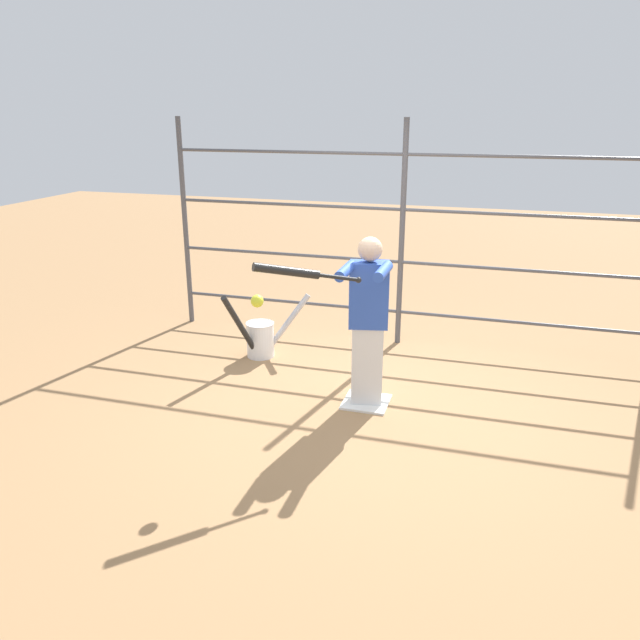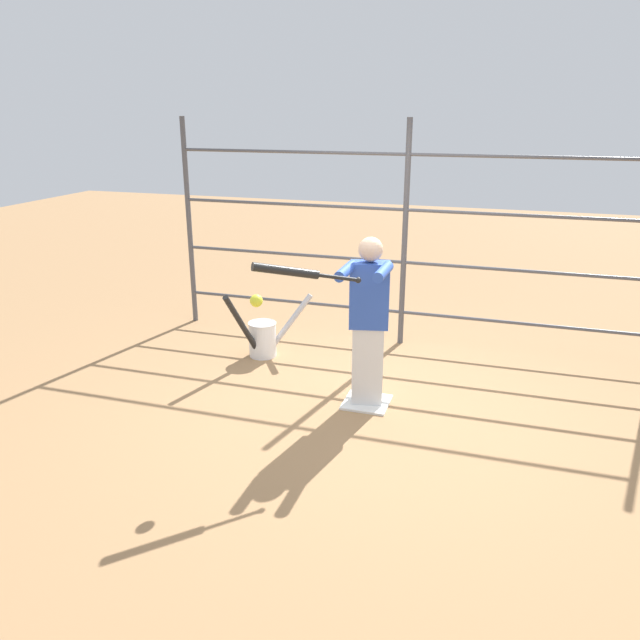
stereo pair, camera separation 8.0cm
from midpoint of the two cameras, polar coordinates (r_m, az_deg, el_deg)
The scene contains 7 objects.
ground_plane at distance 5.65m, azimuth 3.83°, elevation -7.57°, with size 24.00×24.00×0.00m, color #9E754C.
home_plate at distance 5.65m, azimuth 3.83°, elevation -7.48°, with size 0.40×0.40×0.02m.
fence_backstop at distance 6.76m, azimuth 7.16°, elevation 7.62°, with size 5.21×0.06×2.42m.
batter at distance 5.33m, azimuth 3.98°, elevation 0.23°, with size 0.38×0.56×1.51m.
baseball_bat_swinging at distance 4.62m, azimuth -2.71°, elevation 4.39°, with size 0.70×0.59×0.24m.
softball_in_flight at distance 4.63m, azimuth -6.26°, elevation 1.73°, with size 0.10×0.10×0.10m.
bat_bucket at distance 6.60m, azimuth -5.78°, elevation -1.57°, with size 0.68×0.85×0.80m.
Camera 1 is at (-1.06, 4.96, 2.51)m, focal length 35.00 mm.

